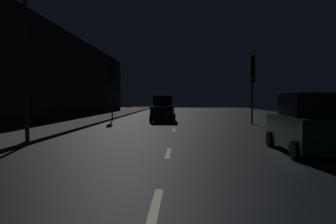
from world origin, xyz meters
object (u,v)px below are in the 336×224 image
streetlamp_overhead (38,29)px  traffic_light_far_left (112,75)px  car_parked_right_near (307,126)px  car_approaching_headlights (163,110)px  traffic_light_far_right (252,75)px

streetlamp_overhead → traffic_light_far_left: bearing=91.1°
car_parked_right_near → car_approaching_headlights: bearing=20.9°
traffic_light_far_left → traffic_light_far_right: size_ratio=1.07×
traffic_light_far_right → car_parked_right_near: 12.43m
traffic_light_far_left → streetlamp_overhead: 14.69m
traffic_light_far_left → car_approaching_headlights: 5.44m
streetlamp_overhead → car_approaching_headlights: (4.10, 13.21, -3.54)m
streetlamp_overhead → car_approaching_headlights: 14.28m
traffic_light_far_right → car_approaching_headlights: traffic_light_far_right is taller
traffic_light_far_right → car_approaching_headlights: bearing=-110.1°
car_parked_right_near → traffic_light_far_left: bearing=31.8°
streetlamp_overhead → car_parked_right_near: (9.72, -1.46, -3.57)m
streetlamp_overhead → car_parked_right_near: size_ratio=1.69×
car_approaching_headlights → traffic_light_far_right: bearing=68.4°
streetlamp_overhead → traffic_light_far_right: bearing=45.4°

